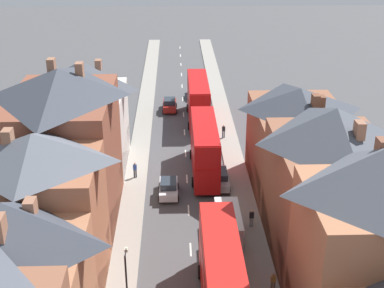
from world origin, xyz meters
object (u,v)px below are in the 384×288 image
double_decker_bus_lead (198,100)px  car_parked_left_b (195,91)px  pedestrian_far_right (224,131)px  street_lamp (127,284)px  car_near_blue (169,188)px  pedestrian_far_left (135,169)px  car_parked_right_a (170,105)px  car_near_silver (219,178)px  delivery_van (228,224)px  pedestrian_mid_right (252,217)px  double_decker_bus_mid_street (221,275)px  pedestrian_mid_left (273,281)px  double_decker_bus_far_approaching (204,147)px

double_decker_bus_lead → car_parked_left_b: 9.51m
pedestrian_far_right → street_lamp: street_lamp is taller
car_near_blue → pedestrian_far_left: (-3.35, 3.49, 0.21)m
pedestrian_far_left → car_near_blue: bearing=-46.2°
car_parked_right_a → car_parked_left_b: bearing=57.0°
double_decker_bus_lead → pedestrian_far_left: (-6.94, -15.49, -1.78)m
car_near_silver → car_parked_left_b: car_near_silver is taller
car_parked_right_a → street_lamp: street_lamp is taller
car_parked_left_b → delivery_van: bearing=-87.9°
car_parked_left_b → car_near_blue: bearing=-97.3°
delivery_van → street_lamp: size_ratio=0.95×
pedestrian_mid_right → double_decker_bus_mid_street: bearing=-109.2°
car_near_silver → pedestrian_far_right: (1.41, 11.33, 0.20)m
car_near_silver → pedestrian_mid_right: size_ratio=2.74×
car_parked_right_a → pedestrian_mid_left: bearing=-78.7°
car_near_blue → pedestrian_far_left: size_ratio=2.38×
street_lamp → pedestrian_far_left: bearing=92.5°
car_near_blue → delivery_van: bearing=-56.0°
double_decker_bus_lead → car_near_blue: bearing=-100.7°
car_parked_left_b → pedestrian_mid_right: pedestrian_mid_right is taller
double_decker_bus_far_approaching → pedestrian_mid_left: 19.25m
car_near_blue → car_parked_right_a: size_ratio=0.98×
double_decker_bus_far_approaching → pedestrian_far_right: 9.12m
pedestrian_mid_left → car_near_silver: bearing=98.9°
car_near_blue → car_near_silver: size_ratio=0.87×
street_lamp → delivery_van: bearing=52.7°
car_near_blue → car_near_silver: (4.90, 1.79, 0.01)m
car_near_blue → street_lamp: bearing=-98.2°
car_near_blue → car_parked_left_b: (3.60, 28.28, -0.00)m
double_decker_bus_lead → pedestrian_far_right: double_decker_bus_lead is taller
pedestrian_far_left → street_lamp: bearing=-87.5°
double_decker_bus_far_approaching → street_lamp: street_lamp is taller
car_near_blue → pedestrian_far_right: size_ratio=2.38×
delivery_van → double_decker_bus_far_approaching: bearing=96.3°
double_decker_bus_far_approaching → car_parked_left_b: double_decker_bus_far_approaching is taller
car_near_blue → car_near_silver: car_near_silver is taller
car_parked_right_a → pedestrian_mid_right: 29.36m
delivery_van → street_lamp: street_lamp is taller
double_decker_bus_lead → car_near_silver: 17.36m
double_decker_bus_far_approaching → car_parked_right_a: (-3.59, 18.14, -1.97)m
double_decker_bus_far_approaching → pedestrian_mid_left: double_decker_bus_far_approaching is taller
pedestrian_mid_right → pedestrian_far_right: size_ratio=1.00×
pedestrian_far_right → pedestrian_far_left: bearing=-135.1°
delivery_van → street_lamp: 12.28m
pedestrian_mid_left → pedestrian_mid_right: (-0.38, 8.41, 0.00)m
double_decker_bus_far_approaching → pedestrian_far_left: (-6.94, -1.10, -1.78)m
double_decker_bus_mid_street → pedestrian_mid_left: bearing=20.6°
pedestrian_far_right → double_decker_bus_lead: bearing=114.9°
car_parked_right_a → car_near_silver: bearing=-76.8°
car_near_silver → double_decker_bus_lead: bearing=94.4°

